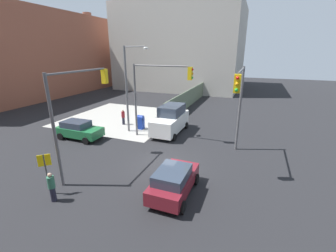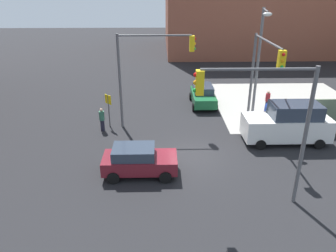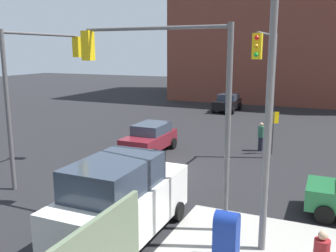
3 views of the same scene
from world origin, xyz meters
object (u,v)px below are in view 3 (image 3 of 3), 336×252
Objects in this scene: hatchback_maroon at (150,138)px; traffic_signal_nw_corner at (267,74)px; mailbox_blue at (226,235)px; pedestrian_waiting at (261,136)px; sedan_black at (227,102)px; traffic_signal_ne_corner at (167,84)px; street_lamp_corner at (257,88)px; traffic_signal_se_corner at (39,76)px; van_white_delivery at (122,200)px.

traffic_signal_nw_corner is at bearing 86.22° from hatchback_maroon.
mailbox_blue is 0.86× the size of pedestrian_waiting.
pedestrian_waiting is at bearing 22.48° from sedan_black.
traffic_signal_ne_corner is at bearing 9.94° from sedan_black.
sedan_black is (-25.20, -6.66, 0.08)m from mailbox_blue.
traffic_signal_ne_corner is 1.56× the size of sedan_black.
mailbox_blue is 0.36× the size of hatchback_maroon.
traffic_signal_ne_corner is at bearing -101.94° from street_lamp_corner.
sedan_black is at bearing -163.61° from street_lamp_corner.
mailbox_blue is at bearing 56.23° from traffic_signal_ne_corner.
traffic_signal_se_corner is at bearing -104.29° from street_lamp_corner.
van_white_delivery is (0.16, -3.20, 0.52)m from mailbox_blue.
traffic_signal_ne_corner is 1.20× the size of van_white_delivery.
street_lamp_corner reaches higher than hatchback_maroon.
traffic_signal_ne_corner is 4.55× the size of mailbox_blue.
traffic_signal_se_corner reaches higher than van_white_delivery.
traffic_signal_nw_corner is 7.32m from traffic_signal_ne_corner.
van_white_delivery is at bearing -87.20° from mailbox_blue.
hatchback_maroon is 16.05m from sedan_black.
street_lamp_corner is 4.83× the size of pedestrian_waiting.
sedan_black is 25.60m from van_white_delivery.
traffic_signal_nw_corner is 3.92× the size of pedestrian_waiting.
mailbox_blue is at bearing 3.28° from traffic_signal_nw_corner.
traffic_signal_ne_corner is (1.90, 6.96, 0.02)m from traffic_signal_se_corner.
mailbox_blue is 3.25m from van_white_delivery.
sedan_black is at bearing 172.52° from traffic_signal_se_corner.
traffic_signal_se_corner is 1.20× the size of van_white_delivery.
hatchback_maroon is (-8.08, -7.33, -3.86)m from street_lamp_corner.
sedan_black is (-21.60, 2.84, -3.76)m from traffic_signal_se_corner.
hatchback_maroon is (-9.15, -6.89, 0.08)m from mailbox_blue.
traffic_signal_ne_corner is 9.42m from hatchback_maroon.
traffic_signal_nw_corner is 9.56m from mailbox_blue.
street_lamp_corner is 1.48× the size of van_white_delivery.
traffic_signal_nw_corner is 5.03m from pedestrian_waiting.
traffic_signal_se_corner is 7.20m from hatchback_maroon.
pedestrian_waiting is (-2.85, 5.69, 0.02)m from hatchback_maroon.
traffic_signal_se_corner is 1.00× the size of traffic_signal_ne_corner.
street_lamp_corner is 11.70m from pedestrian_waiting.
sedan_black is 2.51× the size of pedestrian_waiting.
traffic_signal_se_corner is 4.55× the size of mailbox_blue.
hatchback_maroon is (-5.55, 2.61, -3.76)m from traffic_signal_se_corner.
street_lamp_corner reaches higher than traffic_signal_se_corner.
pedestrian_waiting is at bearing 170.66° from van_white_delivery.
van_white_delivery is at bearing 59.18° from traffic_signal_se_corner.
sedan_black is 0.77× the size of van_white_delivery.
traffic_signal_nw_corner is at bearing 123.40° from pedestrian_waiting.
traffic_signal_ne_corner is 24.16m from sedan_black.
mailbox_blue is at bearing 14.81° from sedan_black.
sedan_black is at bearing 179.18° from hatchback_maroon.
street_lamp_corner is (0.63, 2.98, 0.08)m from traffic_signal_ne_corner.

